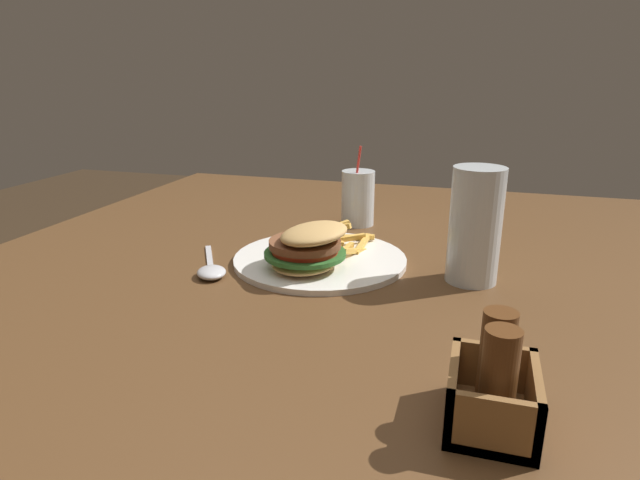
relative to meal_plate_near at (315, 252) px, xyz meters
name	(u,v)px	position (x,y,z in m)	size (l,w,h in m)	color
dining_table	(355,316)	(-0.02, 0.07, -0.12)	(1.38, 1.37, 0.74)	brown
meal_plate_near	(315,252)	(0.00, 0.00, 0.00)	(0.30, 0.30, 0.09)	white
beer_glass	(475,230)	(-0.01, 0.26, 0.06)	(0.08, 0.08, 0.18)	silver
juice_glass	(358,200)	(-0.28, 0.01, 0.03)	(0.07, 0.07, 0.17)	silver
spoon	(211,271)	(0.09, -0.15, -0.02)	(0.17, 0.12, 0.02)	silver
condiment_caddy	(494,389)	(0.36, 0.29, 0.01)	(0.10, 0.08, 0.11)	brown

